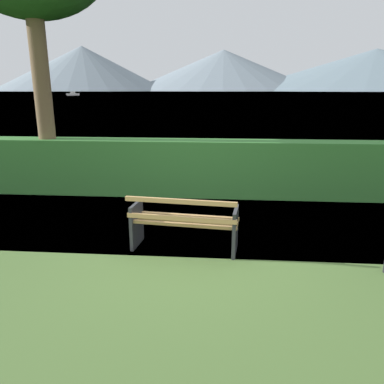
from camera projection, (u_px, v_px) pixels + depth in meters
The scene contains 6 objects.
ground_plane at pixel (185, 248), 5.61m from camera, with size 1400.00×1400.00×0.00m, color #4C6B33.
water_surface at pixel (223, 92), 302.92m from camera, with size 620.00×620.00×0.00m, color #7A99A8.
park_bench at pixel (184, 223), 5.44m from camera, with size 1.64×0.74×0.87m.
hedge_row at pixel (198, 168), 8.29m from camera, with size 12.40×0.67×1.25m, color #387A33.
fishing_boat_near at pixel (73, 94), 142.74m from camera, with size 4.80×2.23×1.55m.
distant_hills at pixel (275, 70), 547.24m from camera, with size 752.09×410.19×62.13m.
Camera 1 is at (0.53, -5.15, 2.33)m, focal length 34.53 mm.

